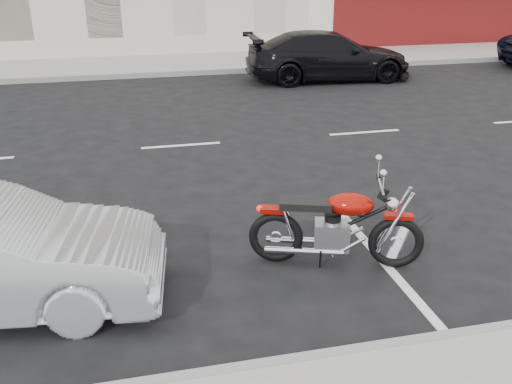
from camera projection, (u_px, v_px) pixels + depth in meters
ground at (276, 139)px, 12.00m from camera, size 120.00×120.00×0.00m
sidewalk_far at (61, 69)px, 18.73m from camera, size 80.00×3.40×0.15m
curb_far at (56, 79)px, 17.20m from camera, size 80.00×0.12×0.16m
motorcycle at (399, 231)px, 6.95m from camera, size 2.09×0.96×1.09m
car_far at (328, 56)px, 17.23m from camera, size 5.09×2.26×1.45m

